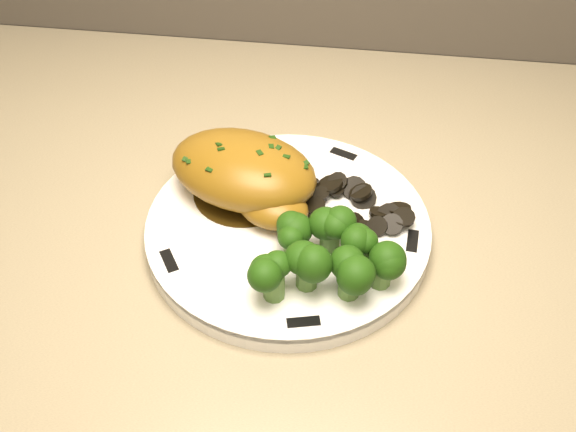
# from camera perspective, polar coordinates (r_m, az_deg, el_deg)

# --- Properties ---
(counter) EXTENTS (1.86, 0.64, 0.92)m
(counter) POSITION_cam_1_polar(r_m,az_deg,el_deg) (1.08, -11.84, -13.69)
(counter) COLOR brown
(counter) RESTS_ON ground
(plate) EXTENTS (0.35, 0.35, 0.02)m
(plate) POSITION_cam_1_polar(r_m,az_deg,el_deg) (0.69, 0.00, -1.13)
(plate) COLOR white
(plate) RESTS_ON counter
(rim_accent_0) EXTENTS (0.01, 0.03, 0.00)m
(rim_accent_0) POSITION_cam_1_polar(r_m,az_deg,el_deg) (0.68, 9.81, -1.97)
(rim_accent_0) COLOR black
(rim_accent_0) RESTS_ON plate
(rim_accent_1) EXTENTS (0.03, 0.02, 0.00)m
(rim_accent_1) POSITION_cam_1_polar(r_m,az_deg,el_deg) (0.76, 4.40, 4.90)
(rim_accent_1) COLOR black
(rim_accent_1) RESTS_ON plate
(rim_accent_2) EXTENTS (0.03, 0.03, 0.00)m
(rim_accent_2) POSITION_cam_1_polar(r_m,az_deg,el_deg) (0.75, -6.06, 4.15)
(rim_accent_2) COLOR black
(rim_accent_2) RESTS_ON plate
(rim_accent_3) EXTENTS (0.02, 0.03, 0.00)m
(rim_accent_3) POSITION_cam_1_polar(r_m,az_deg,el_deg) (0.66, -9.38, -3.53)
(rim_accent_3) COLOR black
(rim_accent_3) RESTS_ON plate
(rim_accent_4) EXTENTS (0.03, 0.02, 0.00)m
(rim_accent_4) POSITION_cam_1_polar(r_m,az_deg,el_deg) (0.61, 1.23, -8.39)
(rim_accent_4) COLOR black
(rim_accent_4) RESTS_ON plate
(gravy_pool) EXTENTS (0.10, 0.10, 0.00)m
(gravy_pool) POSITION_cam_1_polar(r_m,az_deg,el_deg) (0.72, -3.45, 1.92)
(gravy_pool) COLOR #332309
(gravy_pool) RESTS_ON plate
(chicken_breast) EXTENTS (0.17, 0.14, 0.06)m
(chicken_breast) POSITION_cam_1_polar(r_m,az_deg,el_deg) (0.69, -3.28, 3.33)
(chicken_breast) COLOR #96671A
(chicken_breast) RESTS_ON plate
(mushroom_pile) EXTENTS (0.10, 0.07, 0.03)m
(mushroom_pile) POSITION_cam_1_polar(r_m,az_deg,el_deg) (0.69, 5.53, 0.23)
(mushroom_pile) COLOR black
(mushroom_pile) RESTS_ON plate
(broccoli_florets) EXTENTS (0.12, 0.09, 0.04)m
(broccoli_florets) POSITION_cam_1_polar(r_m,az_deg,el_deg) (0.62, 3.25, -3.14)
(broccoli_florets) COLOR #547C34
(broccoli_florets) RESTS_ON plate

